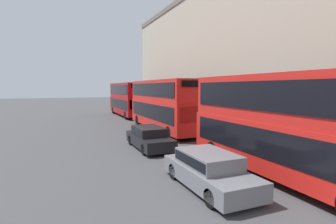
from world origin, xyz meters
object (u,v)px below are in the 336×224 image
bus_third_in_queue (127,98)px  car_hatchback (149,137)px  bus_second_in_queue (163,103)px  car_dark_sedan (209,169)px  bus_leading (286,122)px

bus_third_in_queue → car_hatchback: bearing=-100.1°
bus_second_in_queue → car_dark_sedan: (-3.40, -13.16, -1.73)m
bus_leading → bus_second_in_queue: bearing=90.0°
bus_leading → bus_third_in_queue: (0.00, 26.47, 0.01)m
car_dark_sedan → car_hatchback: bearing=90.0°
bus_third_in_queue → car_hatchback: bus_third_in_queue is taller
bus_second_in_queue → bus_third_in_queue: 12.91m
bus_leading → bus_second_in_queue: 13.56m
bus_second_in_queue → car_hatchback: bearing=-119.2°
bus_leading → car_hatchback: (-3.40, 7.47, -1.69)m
bus_second_in_queue → bus_third_in_queue: size_ratio=1.05×
car_dark_sedan → car_hatchback: 7.08m
bus_second_in_queue → bus_leading: bearing=-90.0°
car_dark_sedan → bus_leading: bearing=-6.6°
bus_leading → car_dark_sedan: size_ratio=2.28×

